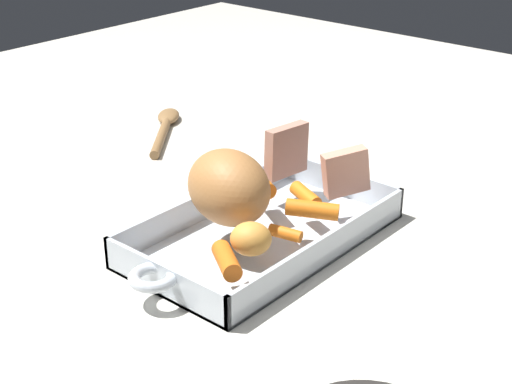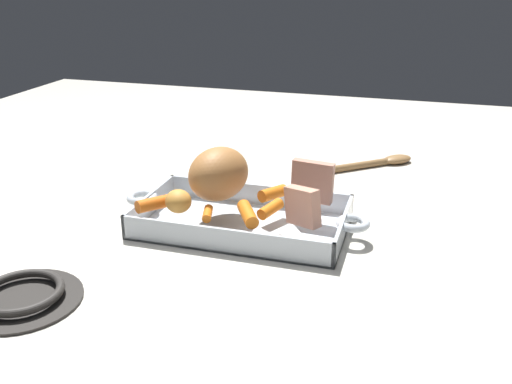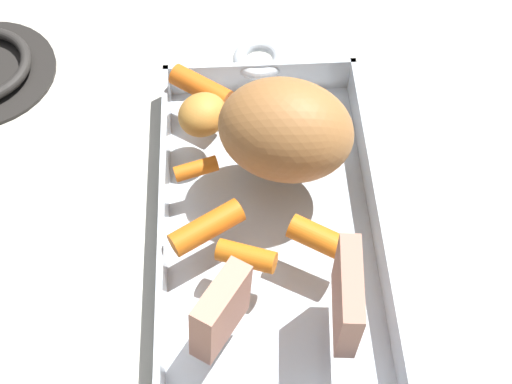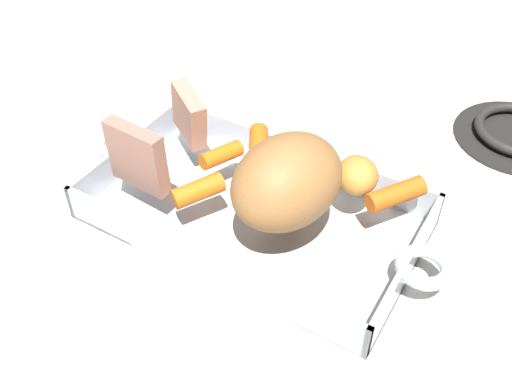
{
  "view_description": "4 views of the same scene",
  "coord_description": "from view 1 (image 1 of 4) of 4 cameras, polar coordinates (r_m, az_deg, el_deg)",
  "views": [
    {
      "loc": [
        0.71,
        0.6,
        0.51
      ],
      "look_at": [
        0.02,
        0.0,
        0.08
      ],
      "focal_mm": 53.92,
      "sensor_mm": 36.0,
      "label": 1
    },
    {
      "loc": [
        -0.29,
        0.9,
        0.45
      ],
      "look_at": [
        -0.02,
        -0.02,
        0.06
      ],
      "focal_mm": 39.91,
      "sensor_mm": 36.0,
      "label": 2
    },
    {
      "loc": [
        -0.36,
        0.03,
        0.6
      ],
      "look_at": [
        0.0,
        0.01,
        0.06
      ],
      "focal_mm": 48.47,
      "sensor_mm": 36.0,
      "label": 3
    },
    {
      "loc": [
        0.26,
        -0.42,
        0.49
      ],
      "look_at": [
        0.02,
        -0.02,
        0.07
      ],
      "focal_mm": 41.48,
      "sensor_mm": 36.0,
      "label": 4
    }
  ],
  "objects": [
    {
      "name": "ground_plane",
      "position": [
        1.06,
        0.53,
        -3.68
      ],
      "size": [
        2.3,
        2.3,
        0.0
      ],
      "primitive_type": "plane",
      "color": "silver"
    },
    {
      "name": "roasting_dish",
      "position": [
        1.05,
        0.54,
        -3.08
      ],
      "size": [
        0.46,
        0.21,
        0.05
      ],
      "color": "silver",
      "rests_on": "ground_plane"
    },
    {
      "name": "pork_roast",
      "position": [
        0.99,
        -2.03,
        0.35
      ],
      "size": [
        0.13,
        0.15,
        0.1
      ],
      "primitive_type": "ellipsoid",
      "rotation": [
        0.0,
        0.0,
        1.28
      ],
      "color": "#B3753F",
      "rests_on": "roasting_dish"
    },
    {
      "name": "roast_slice_thick",
      "position": [
        1.14,
        2.28,
        3.08
      ],
      "size": [
        0.08,
        0.02,
        0.08
      ],
      "primitive_type": "cube",
      "rotation": [
        -0.03,
        0.0,
        1.49
      ],
      "color": "tan",
      "rests_on": "roasting_dish"
    },
    {
      "name": "roast_slice_thin",
      "position": [
        1.09,
        6.66,
        1.48
      ],
      "size": [
        0.07,
        0.06,
        0.07
      ],
      "primitive_type": "cube",
      "rotation": [
        0.13,
        0.0,
        1.01
      ],
      "color": "tan",
      "rests_on": "roasting_dish"
    },
    {
      "name": "baby_carrot_southwest",
      "position": [
        1.02,
        4.2,
        -1.31
      ],
      "size": [
        0.06,
        0.07,
        0.03
      ],
      "primitive_type": "cylinder",
      "rotation": [
        1.53,
        0.0,
        0.52
      ],
      "color": "orange",
      "rests_on": "roasting_dish"
    },
    {
      "name": "baby_carrot_northwest",
      "position": [
        1.06,
        3.69,
        -0.27
      ],
      "size": [
        0.04,
        0.06,
        0.02
      ],
      "primitive_type": "cylinder",
      "rotation": [
        1.5,
        0.0,
        5.92
      ],
      "color": "orange",
      "rests_on": "roasting_dish"
    },
    {
      "name": "baby_carrot_northeast",
      "position": [
        1.09,
        0.45,
        0.55
      ],
      "size": [
        0.05,
        0.06,
        0.03
      ],
      "primitive_type": "cylinder",
      "rotation": [
        1.62,
        0.0,
        5.76
      ],
      "color": "orange",
      "rests_on": "roasting_dish"
    },
    {
      "name": "baby_carrot_long",
      "position": [
        0.97,
        2.19,
        -3.07
      ],
      "size": [
        0.03,
        0.05,
        0.02
      ],
      "primitive_type": "cylinder",
      "rotation": [
        1.61,
        0.0,
        3.41
      ],
      "color": "orange",
      "rests_on": "roasting_dish"
    },
    {
      "name": "baby_carrot_short",
      "position": [
        0.9,
        -2.19,
        -5.1
      ],
      "size": [
        0.06,
        0.07,
        0.03
      ],
      "primitive_type": "cylinder",
      "rotation": [
        1.62,
        0.0,
        5.67
      ],
      "color": "orange",
      "rests_on": "roasting_dish"
    },
    {
      "name": "potato_near_roast",
      "position": [
        0.93,
        -0.38,
        -3.5
      ],
      "size": [
        0.07,
        0.07,
        0.04
      ],
      "primitive_type": "ellipsoid",
      "rotation": [
        0.0,
        0.0,
        0.58
      ],
      "color": "gold",
      "rests_on": "roasting_dish"
    },
    {
      "name": "serving_spoon",
      "position": [
        1.46,
        -6.75,
        4.94
      ],
      "size": [
        0.2,
        0.17,
        0.02
      ],
      "rotation": [
        0.0,
        0.0,
        3.83
      ],
      "color": "olive",
      "rests_on": "ground_plane"
    }
  ]
}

